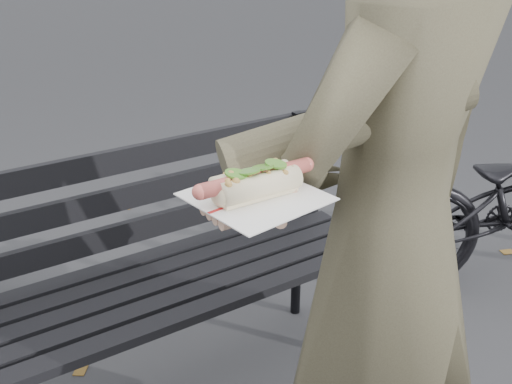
{
  "coord_description": "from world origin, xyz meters",
  "views": [
    {
      "loc": [
        -0.52,
        -0.74,
        1.54
      ],
      "look_at": [
        -0.05,
        -0.01,
        1.14
      ],
      "focal_mm": 42.0,
      "sensor_mm": 36.0,
      "label": 1
    }
  ],
  "objects": [
    {
      "name": "held_hotdog",
      "position": [
        0.14,
        0.05,
        1.17
      ],
      "size": [
        0.63,
        0.3,
        0.2
      ],
      "color": "#45402E"
    },
    {
      "name": "park_bench",
      "position": [
        0.07,
        0.84,
        0.52
      ],
      "size": [
        1.5,
        0.44,
        0.88
      ],
      "color": "black",
      "rests_on": "ground"
    },
    {
      "name": "person",
      "position": [
        0.34,
        0.07,
        0.89
      ],
      "size": [
        0.72,
        0.54,
        1.78
      ],
      "primitive_type": "imported",
      "rotation": [
        0.0,
        0.0,
        3.33
      ],
      "color": "#45402E",
      "rests_on": "ground"
    }
  ]
}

